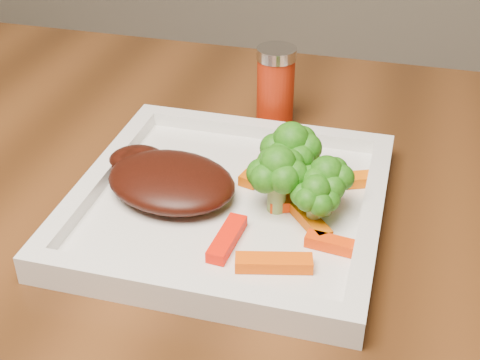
# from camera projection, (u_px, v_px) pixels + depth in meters

# --- Properties ---
(plate) EXTENTS (0.27, 0.27, 0.01)m
(plate) POSITION_uv_depth(u_px,v_px,m) (229.00, 207.00, 0.60)
(plate) COLOR white
(plate) RESTS_ON dining_table
(steak) EXTENTS (0.14, 0.12, 0.03)m
(steak) POSITION_uv_depth(u_px,v_px,m) (171.00, 181.00, 0.60)
(steak) COLOR #390F08
(steak) RESTS_ON plate
(broccoli_0) EXTENTS (0.07, 0.07, 0.07)m
(broccoli_0) POSITION_uv_depth(u_px,v_px,m) (290.00, 154.00, 0.60)
(broccoli_0) COLOR #1B6D12
(broccoli_0) RESTS_ON plate
(broccoli_1) EXTENTS (0.05, 0.05, 0.06)m
(broccoli_1) POSITION_uv_depth(u_px,v_px,m) (326.00, 182.00, 0.57)
(broccoli_1) COLOR #167112
(broccoli_1) RESTS_ON plate
(broccoli_2) EXTENTS (0.06, 0.06, 0.06)m
(broccoli_2) POSITION_uv_depth(u_px,v_px,m) (315.00, 197.00, 0.56)
(broccoli_2) COLOR #307112
(broccoli_2) RESTS_ON plate
(broccoli_3) EXTENTS (0.07, 0.07, 0.06)m
(broccoli_3) POSITION_uv_depth(u_px,v_px,m) (277.00, 180.00, 0.57)
(broccoli_3) COLOR #277413
(broccoli_3) RESTS_ON plate
(carrot_0) EXTENTS (0.06, 0.03, 0.01)m
(carrot_0) POSITION_uv_depth(u_px,v_px,m) (274.00, 263.00, 0.52)
(carrot_0) COLOR #F05003
(carrot_0) RESTS_ON plate
(carrot_1) EXTENTS (0.05, 0.02, 0.01)m
(carrot_1) POSITION_uv_depth(u_px,v_px,m) (335.00, 245.00, 0.54)
(carrot_1) COLOR #F33A03
(carrot_1) RESTS_ON plate
(carrot_2) EXTENTS (0.02, 0.06, 0.01)m
(carrot_2) POSITION_uv_depth(u_px,v_px,m) (227.00, 239.00, 0.55)
(carrot_2) COLOR #FC1604
(carrot_2) RESTS_ON plate
(carrot_3) EXTENTS (0.06, 0.04, 0.01)m
(carrot_3) POSITION_uv_depth(u_px,v_px,m) (350.00, 180.00, 0.62)
(carrot_3) COLOR #F46703
(carrot_3) RESTS_ON plate
(carrot_4) EXTENTS (0.03, 0.06, 0.01)m
(carrot_4) POSITION_uv_depth(u_px,v_px,m) (261.00, 168.00, 0.64)
(carrot_4) COLOR #CE5203
(carrot_4) RESTS_ON plate
(carrot_5) EXTENTS (0.04, 0.05, 0.01)m
(carrot_5) POSITION_uv_depth(u_px,v_px,m) (311.00, 222.00, 0.57)
(carrot_5) COLOR #CE5603
(carrot_5) RESTS_ON plate
(carrot_6) EXTENTS (0.06, 0.04, 0.01)m
(carrot_6) POSITION_uv_depth(u_px,v_px,m) (302.00, 202.00, 0.59)
(carrot_6) COLOR #F83B04
(carrot_6) RESTS_ON plate
(spice_shaker) EXTENTS (0.05, 0.05, 0.09)m
(spice_shaker) POSITION_uv_depth(u_px,v_px,m) (275.00, 88.00, 0.72)
(spice_shaker) COLOR #9E1F08
(spice_shaker) RESTS_ON dining_table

